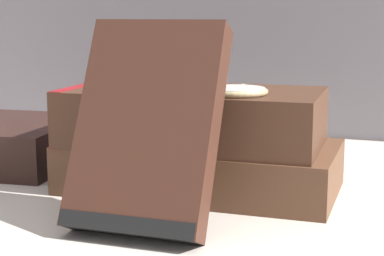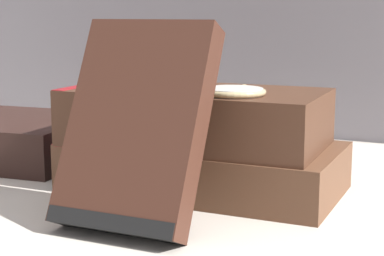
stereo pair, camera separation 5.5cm
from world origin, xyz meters
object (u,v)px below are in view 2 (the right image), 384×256
at_px(book_flat_top, 190,116).
at_px(book_leaning_front, 135,132).
at_px(pocket_watch, 233,92).
at_px(book_flat_bottom, 198,166).
at_px(book_side_left, 3,137).
at_px(reading_glasses, 201,159).

bearing_deg(book_flat_top, book_leaning_front, -87.83).
relative_size(book_leaning_front, pocket_watch, 2.68).
bearing_deg(book_leaning_front, book_flat_bottom, 90.48).
relative_size(book_flat_bottom, pocket_watch, 4.21).
xyz_separation_m(book_side_left, pocket_watch, (0.30, -0.06, 0.07)).
bearing_deg(book_leaning_front, book_flat_top, 93.58).
relative_size(pocket_watch, reading_glasses, 0.49).
distance_m(book_flat_bottom, book_side_left, 0.25).
bearing_deg(book_flat_bottom, book_leaning_front, -89.63).
bearing_deg(book_flat_top, book_flat_bottom, 35.28).
xyz_separation_m(book_flat_top, book_leaning_front, (0.01, -0.11, 0.01)).
bearing_deg(book_side_left, book_flat_bottom, -11.02).
bearing_deg(reading_glasses, book_flat_top, -84.60).
bearing_deg(book_side_left, pocket_watch, -15.73).
relative_size(book_flat_bottom, book_flat_top, 1.06).
xyz_separation_m(book_flat_top, reading_glasses, (-0.04, 0.11, -0.07)).
height_order(book_side_left, reading_glasses, book_side_left).
xyz_separation_m(book_flat_bottom, book_leaning_front, (0.00, -0.12, 0.05)).
bearing_deg(book_leaning_front, reading_glasses, 101.14).
relative_size(book_flat_bottom, reading_glasses, 2.05).
xyz_separation_m(book_leaning_front, reading_glasses, (-0.04, 0.22, -0.07)).
relative_size(book_leaning_front, reading_glasses, 1.30).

